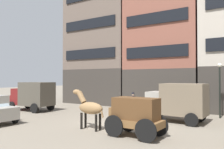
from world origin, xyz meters
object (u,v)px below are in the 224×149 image
at_px(cargo_wagon, 135,114).
at_px(delivery_truck_near, 32,95).
at_px(pedestrian_officer, 133,102).
at_px(draft_horse, 89,108).
at_px(streetlamp_curbside, 220,82).
at_px(delivery_truck_far, 176,101).
at_px(fire_hydrant_curbside, 157,108).

xyz_separation_m(cargo_wagon, delivery_truck_near, (-12.06, 3.19, 0.28)).
bearing_deg(cargo_wagon, pedestrian_officer, 117.41).
distance_m(cargo_wagon, draft_horse, 2.95).
height_order(cargo_wagon, draft_horse, draft_horse).
relative_size(cargo_wagon, streetlamp_curbside, 0.72).
bearing_deg(delivery_truck_far, streetlamp_curbside, 52.28).
distance_m(draft_horse, fire_hydrant_curbside, 8.04).
bearing_deg(delivery_truck_far, draft_horse, -125.84).
xyz_separation_m(delivery_truck_far, pedestrian_officer, (-3.98, 1.45, -0.44)).
distance_m(pedestrian_officer, fire_hydrant_curbside, 2.19).
distance_m(cargo_wagon, pedestrian_officer, 7.25).
distance_m(delivery_truck_near, fire_hydrant_curbside, 11.32).
bearing_deg(delivery_truck_far, pedestrian_officer, 159.96).
xyz_separation_m(draft_horse, delivery_truck_near, (-9.11, 3.19, 0.15)).
bearing_deg(draft_horse, cargo_wagon, -0.05).
relative_size(streetlamp_curbside, fire_hydrant_curbside, 4.96).
bearing_deg(streetlamp_curbside, delivery_truck_near, -162.02).
relative_size(draft_horse, pedestrian_officer, 1.31).
relative_size(delivery_truck_near, pedestrian_officer, 2.48).
bearing_deg(pedestrian_officer, draft_horse, -86.56).
relative_size(cargo_wagon, pedestrian_officer, 1.65).
distance_m(streetlamp_curbside, fire_hydrant_curbside, 5.37).
bearing_deg(streetlamp_curbside, fire_hydrant_curbside, -177.82).
xyz_separation_m(cargo_wagon, pedestrian_officer, (-3.34, 6.44, -0.17)).
bearing_deg(delivery_truck_far, cargo_wagon, -97.40).
xyz_separation_m(cargo_wagon, fire_hydrant_curbside, (-1.82, 7.92, -0.72)).
relative_size(delivery_truck_near, fire_hydrant_curbside, 5.36).
relative_size(delivery_truck_near, delivery_truck_far, 1.00).
height_order(delivery_truck_near, streetlamp_curbside, streetlamp_curbside).
bearing_deg(cargo_wagon, streetlamp_curbside, 69.31).
bearing_deg(fire_hydrant_curbside, draft_horse, -98.13).
distance_m(draft_horse, streetlamp_curbside, 10.18).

